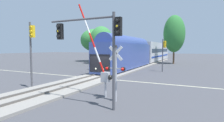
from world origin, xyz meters
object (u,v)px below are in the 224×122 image
at_px(elm_centre_background, 174,34).
at_px(traffic_signal_median, 31,44).
at_px(crossing_signal_mast, 116,67).
at_px(traffic_signal_near_right, 93,37).
at_px(traffic_signal_far_side, 164,50).
at_px(crossing_gate_far, 93,58).
at_px(oak_behind_train, 101,40).
at_px(commuter_train, 145,51).
at_px(crossing_gate_near, 102,67).
at_px(pine_left_background, 94,40).

bearing_deg(elm_centre_background, traffic_signal_median, -103.79).
height_order(crossing_signal_mast, traffic_signal_near_right, traffic_signal_near_right).
relative_size(crossing_signal_mast, traffic_signal_far_side, 0.77).
height_order(crossing_gate_far, oak_behind_train, oak_behind_train).
bearing_deg(crossing_signal_mast, traffic_signal_median, 178.60).
relative_size(commuter_train, traffic_signal_near_right, 7.78).
height_order(commuter_train, oak_behind_train, oak_behind_train).
xyz_separation_m(commuter_train, crossing_gate_near, (4.49, -26.89, -0.67)).
bearing_deg(crossing_gate_near, traffic_signal_near_right, -74.12).
bearing_deg(pine_left_background, oak_behind_train, -44.24).
distance_m(crossing_gate_far, oak_behind_train, 12.60).
xyz_separation_m(crossing_signal_mast, traffic_signal_far_side, (0.16, 16.42, 0.98)).
bearing_deg(traffic_signal_median, traffic_signal_far_side, 63.52).
xyz_separation_m(traffic_signal_far_side, traffic_signal_median, (-8.08, -16.23, 0.54)).
xyz_separation_m(crossing_gate_far, pine_left_background, (-9.82, 16.10, 3.73)).
bearing_deg(traffic_signal_median, traffic_signal_near_right, -13.45).
bearing_deg(traffic_signal_median, oak_behind_train, 106.31).
xyz_separation_m(commuter_train, oak_behind_train, (-9.36, -2.54, 2.52)).
bearing_deg(pine_left_background, elm_centre_background, 4.64).
xyz_separation_m(commuter_train, pine_left_background, (-14.43, 2.39, 2.86)).
bearing_deg(elm_centre_background, traffic_signal_near_right, -90.80).
bearing_deg(crossing_signal_mast, crossing_gate_far, 127.09).
height_order(crossing_gate_near, crossing_signal_mast, crossing_gate_near).
bearing_deg(elm_centre_background, traffic_signal_far_side, -88.48).
bearing_deg(oak_behind_train, traffic_signal_median, -73.69).
height_order(crossing_gate_far, traffic_signal_near_right, crossing_gate_far).
bearing_deg(traffic_signal_median, pine_left_background, 112.52).
xyz_separation_m(crossing_signal_mast, pine_left_background, (-20.23, 29.87, 3.37)).
distance_m(traffic_signal_median, elm_centre_background, 32.36).
relative_size(traffic_signal_near_right, elm_centre_background, 0.50).
xyz_separation_m(crossing_gate_far, elm_centre_background, (10.17, 17.72, 4.79)).
height_order(elm_centre_background, oak_behind_train, elm_centre_background).
bearing_deg(crossing_gate_near, traffic_signal_far_side, 84.71).
distance_m(traffic_signal_near_right, oak_behind_train, 30.18).
xyz_separation_m(traffic_signal_far_side, elm_centre_background, (-0.40, 15.07, 3.45)).
relative_size(commuter_train, oak_behind_train, 5.00).
height_order(crossing_signal_mast, oak_behind_train, oak_behind_train).
bearing_deg(traffic_signal_far_side, commuter_train, 118.32).
xyz_separation_m(traffic_signal_near_right, oak_behind_train, (-14.46, 26.47, 1.20)).
bearing_deg(traffic_signal_near_right, traffic_signal_median, 166.55).
height_order(traffic_signal_far_side, oak_behind_train, oak_behind_train).
bearing_deg(pine_left_background, commuter_train, -9.40).
height_order(traffic_signal_far_side, traffic_signal_median, traffic_signal_median).
xyz_separation_m(traffic_signal_near_right, traffic_signal_median, (-7.22, 1.73, -0.31)).
bearing_deg(oak_behind_train, commuter_train, 15.20).
xyz_separation_m(crossing_gate_near, crossing_gate_far, (-9.10, 13.18, -0.20)).
distance_m(commuter_train, crossing_signal_mast, 28.09).
xyz_separation_m(crossing_gate_near, elm_centre_background, (1.07, 30.90, 4.59)).
bearing_deg(traffic_signal_median, crossing_gate_far, 100.38).
relative_size(crossing_signal_mast, pine_left_background, 0.43).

